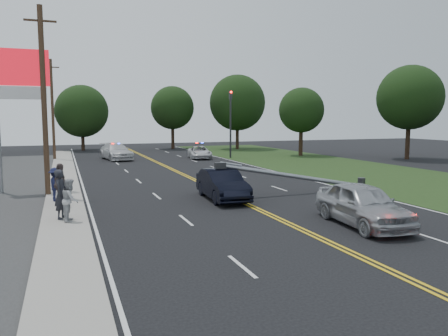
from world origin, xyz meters
name	(u,v)px	position (x,y,z in m)	size (l,w,h in m)	color
ground	(316,237)	(0.00, 0.00, 0.00)	(120.00, 120.00, 0.00)	black
sidewalk	(64,201)	(-8.40, 10.00, 0.06)	(1.80, 70.00, 0.12)	gray
grass_verge	(408,180)	(13.50, 10.00, 0.01)	(12.00, 80.00, 0.01)	#1C3113
centerline_yellow	(221,192)	(0.00, 10.00, 0.01)	(0.36, 80.00, 0.00)	gold
pylon_sign	(19,86)	(-10.50, 14.00, 6.00)	(3.20, 0.35, 8.00)	gray
traffic_signal	(231,118)	(8.30, 30.00, 4.21)	(0.28, 0.41, 7.05)	#2D2D30
fallen_streetlight	(304,177)	(4.19, 8.00, 0.92)	(9.36, 0.44, 1.91)	#2D2D30
utility_pole_mid	(44,101)	(-9.20, 12.00, 5.08)	(1.60, 0.28, 10.00)	#382619
utility_pole_far	(53,109)	(-9.20, 34.00, 5.08)	(1.60, 0.28, 10.00)	#382619
tree_6	(82,111)	(-5.91, 46.71, 5.09)	(6.76, 6.76, 8.47)	black
tree_7	(172,108)	(5.84, 45.68, 5.59)	(5.87, 5.87, 8.54)	black
tree_8	(237,103)	(14.05, 42.31, 6.26)	(7.55, 7.55, 10.04)	black
tree_9	(301,110)	(16.71, 29.87, 5.07)	(5.01, 5.01, 7.59)	black
tree_13	(410,98)	(24.72, 22.23, 6.26)	(6.50, 6.50, 9.52)	black
crashed_sedan	(222,184)	(-0.69, 7.87, 0.79)	(1.66, 4.77, 1.57)	black
waiting_sedan	(363,204)	(2.59, 0.80, 0.84)	(1.98, 4.93, 1.68)	#A0A2A8
emergency_a	(200,152)	(4.99, 30.37, 0.64)	(2.13, 4.61, 1.28)	silver
emergency_b	(116,152)	(-3.33, 32.12, 0.82)	(2.31, 5.67, 1.65)	silver
bystander_a	(61,194)	(-8.49, 5.61, 1.13)	(0.74, 0.48, 2.02)	#23242B
bystander_b	(70,200)	(-8.15, 5.05, 0.97)	(0.83, 0.65, 1.71)	#AAAAAF
bystander_c	(55,184)	(-8.77, 9.72, 0.95)	(1.08, 0.62, 1.67)	#181B3C
bystander_d	(60,185)	(-8.54, 8.25, 1.12)	(1.18, 0.49, 2.01)	#544543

